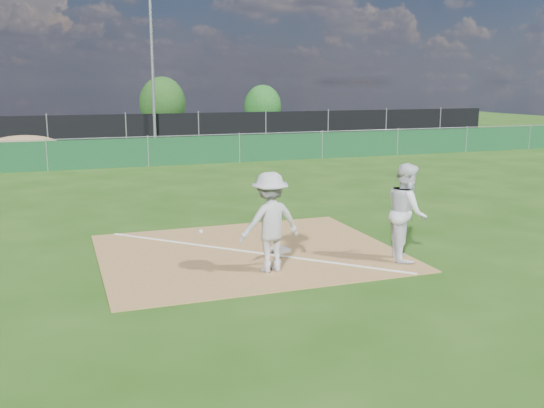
{
  "coord_description": "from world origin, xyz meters",
  "views": [
    {
      "loc": [
        -3.63,
        -10.61,
        3.48
      ],
      "look_at": [
        0.52,
        1.0,
        1.0
      ],
      "focal_mm": 40.0,
      "sensor_mm": 36.0,
      "label": 1
    }
  ],
  "objects_px": {
    "runner": "(407,212)",
    "tree_right": "(263,106)",
    "car_right": "(167,129)",
    "tree_mid": "(162,103)",
    "car_mid": "(113,129)",
    "first_base": "(279,250)",
    "play_at_first": "(270,222)",
    "light_pole": "(153,72)"
  },
  "relations": [
    {
      "from": "runner",
      "to": "tree_right",
      "type": "bearing_deg",
      "value": 5.93
    },
    {
      "from": "car_right",
      "to": "tree_mid",
      "type": "relative_size",
      "value": 1.04
    },
    {
      "from": "car_mid",
      "to": "car_right",
      "type": "xyz_separation_m",
      "value": [
        3.34,
        0.79,
        -0.14
      ]
    },
    {
      "from": "first_base",
      "to": "play_at_first",
      "type": "distance_m",
      "value": 1.58
    },
    {
      "from": "play_at_first",
      "to": "car_right",
      "type": "xyz_separation_m",
      "value": [
        3.01,
        27.94,
        -0.35
      ]
    },
    {
      "from": "runner",
      "to": "car_mid",
      "type": "height_order",
      "value": "runner"
    },
    {
      "from": "first_base",
      "to": "play_at_first",
      "type": "height_order",
      "value": "play_at_first"
    },
    {
      "from": "play_at_first",
      "to": "car_mid",
      "type": "distance_m",
      "value": 27.15
    },
    {
      "from": "first_base",
      "to": "tree_right",
      "type": "bearing_deg",
      "value": 71.76
    },
    {
      "from": "play_at_first",
      "to": "car_mid",
      "type": "relative_size",
      "value": 0.45
    },
    {
      "from": "runner",
      "to": "play_at_first",
      "type": "bearing_deg",
      "value": 106.84
    },
    {
      "from": "car_mid",
      "to": "play_at_first",
      "type": "bearing_deg",
      "value": -158.19
    },
    {
      "from": "light_pole",
      "to": "runner",
      "type": "height_order",
      "value": "light_pole"
    },
    {
      "from": "runner",
      "to": "car_right",
      "type": "xyz_separation_m",
      "value": [
        0.2,
        28.09,
        -0.37
      ]
    },
    {
      "from": "car_mid",
      "to": "tree_right",
      "type": "distance_m",
      "value": 13.24
    },
    {
      "from": "first_base",
      "to": "car_mid",
      "type": "relative_size",
      "value": 0.08
    },
    {
      "from": "light_pole",
      "to": "tree_right",
      "type": "height_order",
      "value": "light_pole"
    },
    {
      "from": "car_mid",
      "to": "car_right",
      "type": "bearing_deg",
      "value": -55.53
    },
    {
      "from": "car_mid",
      "to": "tree_mid",
      "type": "xyz_separation_m",
      "value": [
        4.09,
        6.59,
        1.26
      ]
    },
    {
      "from": "light_pole",
      "to": "tree_mid",
      "type": "height_order",
      "value": "light_pole"
    },
    {
      "from": "play_at_first",
      "to": "tree_mid",
      "type": "xyz_separation_m",
      "value": [
        3.76,
        33.73,
        1.05
      ]
    },
    {
      "from": "play_at_first",
      "to": "tree_mid",
      "type": "relative_size",
      "value": 0.51
    },
    {
      "from": "light_pole",
      "to": "tree_right",
      "type": "bearing_deg",
      "value": 46.83
    },
    {
      "from": "tree_mid",
      "to": "runner",
      "type": "bearing_deg",
      "value": -91.6
    },
    {
      "from": "car_right",
      "to": "tree_mid",
      "type": "bearing_deg",
      "value": 13.73
    },
    {
      "from": "first_base",
      "to": "car_mid",
      "type": "bearing_deg",
      "value": 92.08
    },
    {
      "from": "first_base",
      "to": "tree_mid",
      "type": "relative_size",
      "value": 0.09
    },
    {
      "from": "first_base",
      "to": "car_right",
      "type": "relative_size",
      "value": 0.09
    },
    {
      "from": "light_pole",
      "to": "first_base",
      "type": "distance_m",
      "value": 22.27
    },
    {
      "from": "runner",
      "to": "tree_mid",
      "type": "bearing_deg",
      "value": 18.44
    },
    {
      "from": "play_at_first",
      "to": "runner",
      "type": "xyz_separation_m",
      "value": [
        2.81,
        -0.16,
        0.02
      ]
    },
    {
      "from": "light_pole",
      "to": "runner",
      "type": "xyz_separation_m",
      "value": [
        1.31,
        -23.21,
        -3.03
      ]
    },
    {
      "from": "light_pole",
      "to": "runner",
      "type": "bearing_deg",
      "value": -86.77
    },
    {
      "from": "runner",
      "to": "car_mid",
      "type": "distance_m",
      "value": 27.48
    },
    {
      "from": "runner",
      "to": "tree_right",
      "type": "distance_m",
      "value": 34.67
    },
    {
      "from": "tree_right",
      "to": "tree_mid",
      "type": "bearing_deg",
      "value": 177.94
    },
    {
      "from": "car_mid",
      "to": "tree_right",
      "type": "bearing_deg",
      "value": -40.29
    },
    {
      "from": "play_at_first",
      "to": "runner",
      "type": "distance_m",
      "value": 2.81
    },
    {
      "from": "runner",
      "to": "tree_right",
      "type": "relative_size",
      "value": 0.59
    },
    {
      "from": "light_pole",
      "to": "car_right",
      "type": "distance_m",
      "value": 6.14
    },
    {
      "from": "light_pole",
      "to": "first_base",
      "type": "height_order",
      "value": "light_pole"
    },
    {
      "from": "car_right",
      "to": "runner",
      "type": "bearing_deg",
      "value": -159.3
    }
  ]
}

